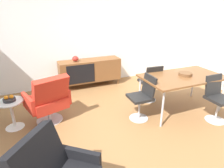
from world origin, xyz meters
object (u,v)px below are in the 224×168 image
at_px(wooden_bowl_on_table, 185,74).
at_px(dining_chair_near_window, 143,96).
at_px(sideboard, 90,70).
at_px(dining_chair_back_left, 151,82).
at_px(vase_cobalt, 75,59).
at_px(dining_table, 182,78).
at_px(side_table_round, 12,111).
at_px(fruit_bowl, 9,99).
at_px(lounge_chair_red, 48,99).
at_px(dining_chair_front_right, 217,97).

height_order(wooden_bowl_on_table, dining_chair_near_window, dining_chair_near_window).
bearing_deg(wooden_bowl_on_table, sideboard, 125.41).
height_order(wooden_bowl_on_table, dining_chair_back_left, dining_chair_back_left).
bearing_deg(sideboard, vase_cobalt, 179.70).
xyz_separation_m(vase_cobalt, dining_table, (1.69, -1.95, -0.09)).
bearing_deg(wooden_bowl_on_table, dining_chair_near_window, -179.79).
bearing_deg(dining_chair_back_left, vase_cobalt, 133.73).
relative_size(wooden_bowl_on_table, side_table_round, 0.50).
bearing_deg(dining_chair_near_window, dining_chair_back_left, 46.35).
distance_m(sideboard, dining_chair_back_left, 1.70).
xyz_separation_m(dining_table, dining_chair_back_left, (-0.35, 0.56, -0.23)).
bearing_deg(fruit_bowl, lounge_chair_red, -6.21).
xyz_separation_m(dining_chair_back_left, fruit_bowl, (-2.79, 0.04, 0.09)).
distance_m(wooden_bowl_on_table, dining_chair_near_window, 1.00).
relative_size(wooden_bowl_on_table, dining_chair_front_right, 0.30).
xyz_separation_m(vase_cobalt, fruit_bowl, (-1.45, -1.35, -0.23)).
bearing_deg(fruit_bowl, sideboard, 36.62).
bearing_deg(wooden_bowl_on_table, dining_chair_back_left, 126.82).
bearing_deg(dining_chair_near_window, wooden_bowl_on_table, 0.21).
relative_size(sideboard, lounge_chair_red, 1.69).
bearing_deg(lounge_chair_red, side_table_round, 173.92).
bearing_deg(wooden_bowl_on_table, side_table_round, 169.43).
bearing_deg(dining_chair_front_right, dining_chair_near_window, 155.76).
bearing_deg(dining_chair_near_window, vase_cobalt, 112.26).
xyz_separation_m(dining_chair_back_left, lounge_chair_red, (-2.17, -0.03, -0.00)).
xyz_separation_m(wooden_bowl_on_table, fruit_bowl, (-3.20, 0.60, -0.21)).
xyz_separation_m(sideboard, dining_chair_front_right, (1.67, -2.51, 0.03)).
bearing_deg(lounge_chair_red, dining_table, -11.96).
relative_size(dining_chair_back_left, dining_chair_front_right, 1.00).
height_order(dining_chair_front_right, lounge_chair_red, lounge_chair_red).
xyz_separation_m(dining_chair_near_window, fruit_bowl, (-2.25, 0.60, 0.09)).
relative_size(dining_table, side_table_round, 3.08).
xyz_separation_m(dining_table, dining_chair_near_window, (-0.89, -0.00, -0.23)).
bearing_deg(lounge_chair_red, sideboard, 49.86).
xyz_separation_m(vase_cobalt, side_table_round, (-1.45, -1.35, -0.47)).
bearing_deg(fruit_bowl, wooden_bowl_on_table, -10.60).
height_order(lounge_chair_red, fruit_bowl, lounge_chair_red).
distance_m(sideboard, dining_chair_front_right, 3.02).
bearing_deg(dining_chair_front_right, side_table_round, 161.63).
height_order(dining_chair_back_left, lounge_chair_red, lounge_chair_red).
xyz_separation_m(sideboard, dining_table, (1.32, -1.95, 0.26)).
distance_m(dining_chair_near_window, lounge_chair_red, 1.72).
relative_size(dining_table, lounge_chair_red, 1.69).
height_order(dining_chair_near_window, side_table_round, dining_chair_near_window).
distance_m(wooden_bowl_on_table, fruit_bowl, 3.27).
bearing_deg(dining_chair_front_right, dining_table, 121.99).
bearing_deg(dining_chair_front_right, fruit_bowl, 161.61).
bearing_deg(vase_cobalt, fruit_bowl, -137.03).
bearing_deg(dining_chair_back_left, lounge_chair_red, -179.34).
xyz_separation_m(sideboard, side_table_round, (-1.82, -1.35, -0.12)).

